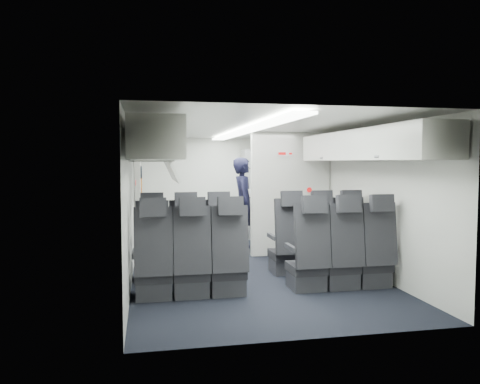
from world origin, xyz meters
name	(u,v)px	position (x,y,z in m)	size (l,w,h in m)	color
cabin_shell	(245,195)	(0.00, 0.00, 1.12)	(3.41, 6.01, 2.16)	black
seat_row_front	(253,248)	(0.00, -0.53, 0.40)	(3.33, 0.56, 1.24)	black
seat_row_mid	(269,261)	(0.00, -1.43, 0.40)	(3.33, 0.56, 1.24)	black
overhead_bin_left_rear	(155,141)	(-1.40, -2.00, 1.86)	(0.53, 1.80, 0.40)	silver
overhead_bin_left_front_open	(149,155)	(-1.44, -0.25, 1.74)	(0.64, 1.70, 0.72)	#9E9E93
overhead_bin_right_rear	(398,143)	(1.40, -2.00, 1.86)	(0.53, 1.80, 0.40)	silver
overhead_bin_right_front	(338,147)	(1.40, -0.25, 1.86)	(0.53, 1.70, 0.40)	silver
bulkhead_partition	(290,194)	(0.98, 0.80, 1.08)	(1.40, 0.15, 2.13)	white
galley_unit	(262,194)	(0.95, 2.72, 0.95)	(0.85, 0.52, 1.90)	#939399
boarding_door	(138,200)	(-1.64, 1.55, 0.95)	(0.12, 1.27, 1.86)	silver
flight_attendant	(243,203)	(0.29, 1.53, 0.86)	(0.63, 0.41, 1.72)	black
carry_on_bag	(154,152)	(-1.37, 0.06, 1.78)	(0.38, 0.27, 0.23)	black
papers	(254,192)	(0.48, 1.48, 1.08)	(0.22, 0.02, 0.16)	white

